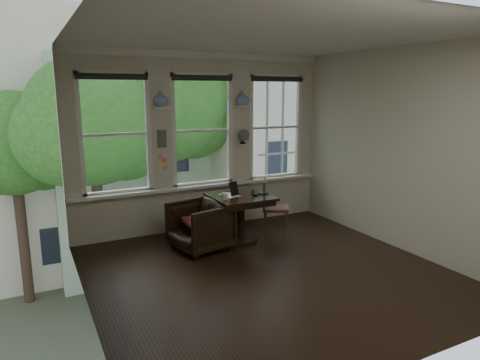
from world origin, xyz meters
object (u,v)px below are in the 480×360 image
side_chair_right (276,207)px  laptop (260,194)px  armchair_left (200,226)px  mug (225,196)px  table (240,218)px

side_chair_right → laptop: size_ratio=3.09×
armchair_left → laptop: 1.09m
armchair_left → laptop: laptop is taller
side_chair_right → mug: side_chair_right is taller
armchair_left → mug: bearing=68.3°
side_chair_right → mug: 1.07m
table → side_chair_right: 0.69m
table → mug: 0.55m
mug → side_chair_right: bearing=9.1°
table → armchair_left: (-0.71, -0.07, -0.01)m
table → side_chair_right: side_chair_right is taller
armchair_left → mug: (0.38, -0.06, 0.43)m
table → laptop: size_ratio=3.02×
table → mug: bearing=-158.1°
side_chair_right → mug: (-1.01, -0.16, 0.34)m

